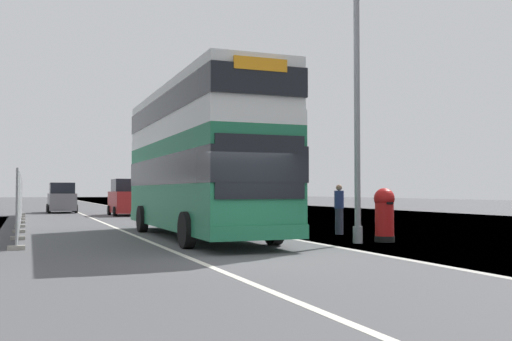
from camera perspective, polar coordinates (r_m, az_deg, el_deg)
ground at (r=13.79m, az=2.57°, el=-8.70°), size 140.00×280.00×0.10m
double_decker_bus at (r=19.80m, az=-5.69°, el=1.20°), size 2.91×11.58×5.00m
lamppost_foreground at (r=17.87m, az=9.83°, el=5.23°), size 0.29×0.70×8.06m
red_pillar_postbox at (r=18.38m, az=12.41°, el=-4.00°), size 0.64×0.64×1.65m
roadworks_barrier at (r=22.59m, az=1.15°, el=-4.20°), size 1.87×0.91×1.09m
construction_site_fence at (r=28.58m, az=-21.99°, el=-2.89°), size 0.44×24.00×2.17m
car_oncoming_near at (r=38.17m, az=-12.56°, el=-2.68°), size 1.94×4.25×2.31m
car_receding_mid at (r=44.20m, az=-18.41°, el=-2.62°), size 1.99×4.29×2.14m
pedestrian_at_kerb at (r=21.19m, az=8.11°, el=-3.76°), size 0.34×0.34×1.79m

